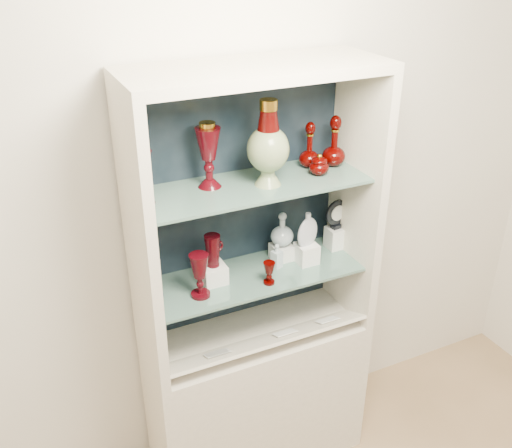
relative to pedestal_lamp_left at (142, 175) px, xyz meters
name	(u,v)px	position (x,y,z in m)	size (l,w,h in m)	color
wall_back	(234,182)	(0.44, 0.19, -0.18)	(3.50, 0.02, 2.80)	silver
cabinet_base	(256,394)	(0.44, -0.03, -1.20)	(1.00, 0.40, 0.75)	beige
cabinet_back_panel	(237,201)	(0.44, 0.16, -0.25)	(0.98, 0.02, 1.15)	black
cabinet_side_left	(140,243)	(-0.04, -0.03, -0.25)	(0.04, 0.40, 1.15)	beige
cabinet_side_right	(355,198)	(0.92, -0.03, -0.25)	(0.04, 0.40, 1.15)	beige
cabinet_top_cap	(256,70)	(0.44, -0.03, 0.34)	(1.00, 0.40, 0.04)	beige
shelf_lower	(254,275)	(0.44, -0.01, -0.54)	(0.92, 0.34, 0.01)	slate
shelf_upper	(254,185)	(0.44, -0.01, -0.12)	(0.92, 0.34, 0.01)	slate
label_ledge	(267,341)	(0.44, -0.14, -0.80)	(0.92, 0.18, 0.01)	beige
label_card_0	(285,333)	(0.53, -0.14, -0.78)	(0.10, 0.07, 0.00)	white
label_card_1	(327,320)	(0.75, -0.14, -0.78)	(0.10, 0.07, 0.00)	white
label_card_2	(217,353)	(0.21, -0.14, -0.78)	(0.10, 0.07, 0.00)	white
label_card_3	(218,353)	(0.21, -0.14, -0.78)	(0.10, 0.07, 0.00)	white
pedestal_lamp_left	(142,175)	(0.00, 0.00, 0.00)	(0.08, 0.08, 0.22)	#44070D
pedestal_lamp_right	(209,155)	(0.27, 0.04, 0.02)	(0.10, 0.10, 0.26)	#44070D
enamel_urn	(268,143)	(0.49, -0.04, 0.06)	(0.17, 0.17, 0.34)	#11441E
ruby_decanter_a	(310,142)	(0.73, 0.05, 0.00)	(0.09, 0.09, 0.22)	#410200
ruby_decanter_b	(335,140)	(0.83, 0.02, 0.01)	(0.10, 0.10, 0.23)	#410200
lidded_bowl	(319,164)	(0.72, -0.04, -0.06)	(0.08, 0.08, 0.09)	#410200
cobalt_goblet	(152,278)	(0.00, 0.00, -0.44)	(0.08, 0.08, 0.18)	#00073B
ruby_goblet_tall	(200,276)	(0.17, -0.07, -0.43)	(0.08, 0.08, 0.19)	#44070D
ruby_goblet_small	(269,273)	(0.47, -0.10, -0.48)	(0.05, 0.05, 0.10)	#410200
riser_ruby_pitcher	(214,274)	(0.26, 0.00, -0.49)	(0.10, 0.10, 0.08)	silver
ruby_pitcher	(213,251)	(0.26, 0.00, -0.38)	(0.11, 0.07, 0.14)	#44070D
clear_square_bottle	(277,256)	(0.55, 0.00, -0.47)	(0.04, 0.04, 0.12)	#A8B9C3
riser_flat_flask	(306,253)	(0.69, -0.02, -0.48)	(0.09, 0.09, 0.09)	silver
flat_flask	(308,228)	(0.69, -0.02, -0.36)	(0.11, 0.05, 0.16)	#B3BAC7
riser_clear_round_decanter	(282,252)	(0.61, 0.05, -0.49)	(0.09, 0.09, 0.07)	silver
clear_round_decanter	(282,230)	(0.61, 0.05, -0.38)	(0.10, 0.10, 0.15)	#A8B9C3
riser_cameo_medallion	(335,237)	(0.88, 0.04, -0.48)	(0.08, 0.08, 0.10)	silver
cameo_medallion	(337,214)	(0.88, 0.04, -0.36)	(0.12, 0.04, 0.14)	black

